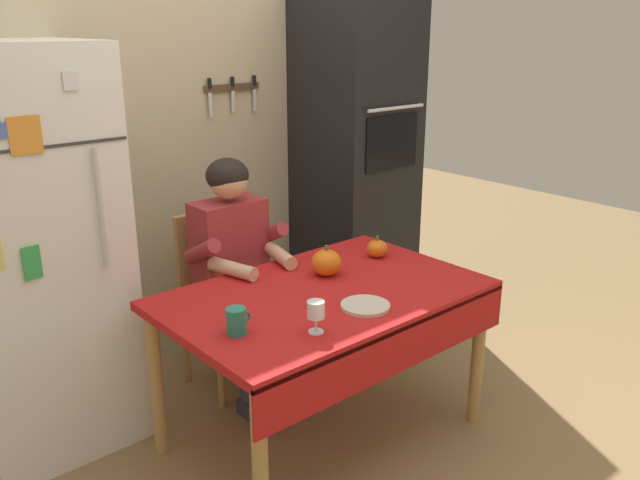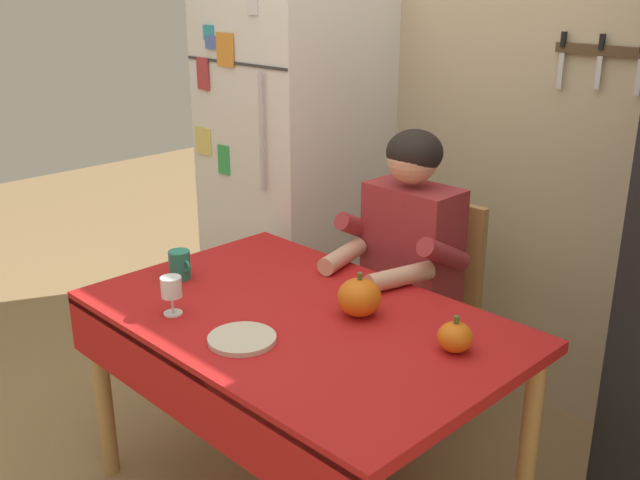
# 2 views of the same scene
# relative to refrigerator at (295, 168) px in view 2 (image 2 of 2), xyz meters

# --- Properties ---
(back_wall_assembly) EXTENTS (3.70, 0.13, 2.60)m
(back_wall_assembly) POSITION_rel_refrigerator_xyz_m (1.00, 0.39, 0.40)
(back_wall_assembly) COLOR #BCAD89
(back_wall_assembly) RESTS_ON ground
(refrigerator) EXTENTS (0.68, 0.71, 1.80)m
(refrigerator) POSITION_rel_refrigerator_xyz_m (0.00, 0.00, 0.00)
(refrigerator) COLOR white
(refrigerator) RESTS_ON ground
(dining_table) EXTENTS (1.40, 0.90, 0.74)m
(dining_table) POSITION_rel_refrigerator_xyz_m (0.95, -0.88, -0.24)
(dining_table) COLOR tan
(dining_table) RESTS_ON ground
(chair_behind_person) EXTENTS (0.40, 0.40, 0.93)m
(chair_behind_person) POSITION_rel_refrigerator_xyz_m (0.89, -0.09, -0.39)
(chair_behind_person) COLOR tan
(chair_behind_person) RESTS_ON ground
(seated_person) EXTENTS (0.47, 0.55, 1.25)m
(seated_person) POSITION_rel_refrigerator_xyz_m (0.89, -0.28, -0.16)
(seated_person) COLOR #38384C
(seated_person) RESTS_ON ground
(coffee_mug) EXTENTS (0.11, 0.08, 0.10)m
(coffee_mug) POSITION_rel_refrigerator_xyz_m (0.43, -0.96, -0.11)
(coffee_mug) COLOR #237F66
(coffee_mug) RESTS_ON dining_table
(wine_glass) EXTENTS (0.07, 0.07, 0.13)m
(wine_glass) POSITION_rel_refrigerator_xyz_m (0.66, -1.15, -0.07)
(wine_glass) COLOR white
(wine_glass) RESTS_ON dining_table
(pumpkin_large) EXTENTS (0.10, 0.10, 0.11)m
(pumpkin_large) POSITION_rel_refrigerator_xyz_m (1.44, -0.70, -0.12)
(pumpkin_large) COLOR orange
(pumpkin_large) RESTS_ON dining_table
(pumpkin_medium) EXTENTS (0.14, 0.14, 0.15)m
(pumpkin_medium) POSITION_rel_refrigerator_xyz_m (1.09, -0.73, -0.10)
(pumpkin_medium) COLOR orange
(pumpkin_medium) RESTS_ON dining_table
(serving_tray) EXTENTS (0.21, 0.21, 0.02)m
(serving_tray) POSITION_rel_refrigerator_xyz_m (0.96, -1.11, -0.15)
(serving_tray) COLOR beige
(serving_tray) RESTS_ON dining_table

